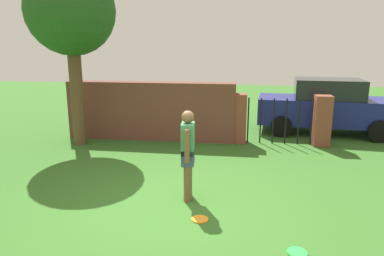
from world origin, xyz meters
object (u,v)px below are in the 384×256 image
object	(u,v)px
tree	(71,13)
car	(327,106)
frisbee_green	(297,252)
person	(188,151)
frisbee_orange	(200,219)

from	to	relation	value
tree	car	bearing A→B (deg)	18.58
car	frisbee_green	xyz separation A→B (m)	(-1.84, -7.03, -0.85)
person	frisbee_green	size ratio (longest dim) A/B	6.00
tree	frisbee_green	bearing A→B (deg)	-41.13
tree	frisbee_orange	size ratio (longest dim) A/B	17.69
frisbee_orange	person	bearing A→B (deg)	112.39
person	frisbee_orange	world-z (taller)	person
tree	car	xyz separation A→B (m)	(7.15, 2.40, -2.69)
tree	frisbee_green	distance (m)	7.88
person	frisbee_orange	distance (m)	1.21
car	tree	bearing A→B (deg)	23.86
car	frisbee_green	bearing A→B (deg)	80.60
person	frisbee_green	distance (m)	2.43
frisbee_orange	frisbee_green	size ratio (longest dim) A/B	1.00
tree	frisbee_green	size ratio (longest dim) A/B	17.69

